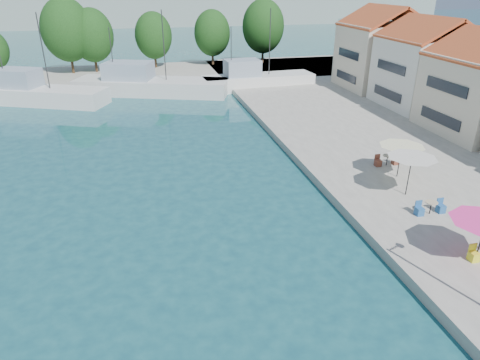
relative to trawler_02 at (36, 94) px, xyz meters
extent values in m
cube|color=gray|center=(8.83, 12.16, -0.77)|extent=(90.00, 16.00, 0.60)
cube|color=gray|center=(56.83, 125.16, 4.93)|extent=(140.00, 40.00, 12.00)
cube|color=white|center=(40.83, -12.84, 3.03)|extent=(8.00, 8.50, 7.00)
pyramid|color=#BE552A|center=(40.83, -12.84, 8.33)|extent=(8.40, 8.80, 1.80)
cube|color=beige|center=(40.83, -3.84, 3.28)|extent=(8.60, 8.50, 7.50)
pyramid|color=#BE552A|center=(40.83, -3.84, 8.83)|extent=(9.00, 8.80, 1.80)
cube|color=silver|center=(0.37, -0.17, -0.37)|extent=(15.98, 10.08, 2.20)
cube|color=#8898A8|center=(-1.78, 0.79, 1.73)|extent=(5.57, 4.77, 2.00)
cylinder|color=#2D2D2D|center=(1.80, -0.80, 4.73)|extent=(0.12, 0.12, 8.00)
cylinder|color=#2D2D2D|center=(-3.21, 1.42, 3.73)|extent=(0.10, 0.10, 6.00)
cube|color=silver|center=(13.16, 1.49, -0.37)|extent=(19.25, 10.87, 2.20)
cube|color=#8898A8|center=(10.51, 2.43, 1.73)|extent=(6.54, 5.41, 2.00)
cylinder|color=#2D2D2D|center=(14.92, 0.86, 4.73)|extent=(0.12, 0.12, 8.00)
cylinder|color=#2D2D2D|center=(8.75, 3.06, 3.73)|extent=(0.10, 0.10, 6.00)
cube|color=silver|center=(26.70, 1.16, -0.37)|extent=(14.61, 4.61, 2.20)
cube|color=#8898A8|center=(24.54, 1.03, 1.73)|extent=(4.49, 3.14, 2.00)
cylinder|color=#2D2D2D|center=(28.13, 1.24, 4.73)|extent=(0.12, 0.12, 8.00)
cylinder|color=#2D2D2D|center=(23.10, 0.94, 3.73)|extent=(0.10, 0.10, 6.00)
cylinder|color=#3F2B19|center=(2.48, 14.40, 1.83)|extent=(0.36, 0.36, 4.59)
ellipsoid|color=#153A12|center=(2.48, 14.40, 5.50)|extent=(6.98, 6.98, 8.72)
cylinder|color=#3F2B19|center=(5.72, 14.69, 1.50)|extent=(0.36, 0.36, 3.95)
ellipsoid|color=#153A12|center=(5.72, 14.69, 4.66)|extent=(6.00, 6.00, 7.50)
cylinder|color=#3F2B19|center=(14.41, 16.25, 1.34)|extent=(0.36, 0.36, 3.63)
ellipsoid|color=#153A12|center=(14.41, 16.25, 4.24)|extent=(5.51, 5.51, 6.89)
cylinder|color=#3F2B19|center=(23.45, 16.81, 1.38)|extent=(0.36, 0.36, 3.69)
ellipsoid|color=#153A12|center=(23.45, 16.81, 4.33)|extent=(5.61, 5.61, 7.01)
cylinder|color=#3F2B19|center=(31.60, 16.39, 1.71)|extent=(0.36, 0.36, 4.35)
ellipsoid|color=#153A12|center=(31.60, 16.39, 5.18)|extent=(6.61, 6.61, 8.26)
cylinder|color=black|center=(26.65, -38.42, 0.59)|extent=(0.06, 0.06, 2.11)
cylinder|color=black|center=(27.31, -31.47, 0.79)|extent=(0.06, 0.06, 2.52)
cone|color=beige|center=(27.31, -31.47, 1.80)|extent=(2.99, 2.99, 0.50)
cylinder|color=black|center=(28.30, -28.88, 0.65)|extent=(0.06, 0.06, 2.23)
cone|color=beige|center=(28.30, -28.88, 1.51)|extent=(3.00, 3.00, 0.50)
cube|color=yellow|center=(26.47, -38.45, -0.24)|extent=(0.42, 0.42, 0.46)
cylinder|color=black|center=(27.27, -33.96, -0.10)|extent=(0.06, 0.06, 0.74)
cylinder|color=tan|center=(27.27, -33.96, 0.27)|extent=(0.70, 0.70, 0.04)
cube|color=#255A96|center=(27.97, -33.96, -0.24)|extent=(0.42, 0.42, 0.46)
cube|color=#255A96|center=(26.57, -33.96, -0.24)|extent=(0.42, 0.42, 0.46)
cylinder|color=black|center=(28.64, -26.93, -0.10)|extent=(0.06, 0.06, 0.74)
cylinder|color=tan|center=(28.64, -26.93, 0.27)|extent=(0.70, 0.70, 0.04)
cube|color=brown|center=(29.34, -26.93, -0.24)|extent=(0.42, 0.42, 0.46)
cube|color=brown|center=(27.94, -26.93, -0.24)|extent=(0.42, 0.42, 0.46)
camera|label=1|loc=(11.75, -52.39, 11.69)|focal=32.00mm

